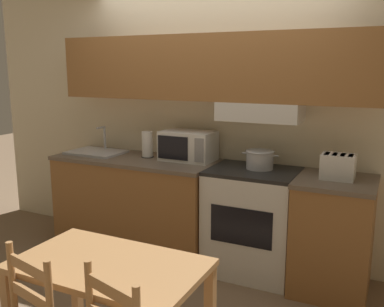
{
  "coord_description": "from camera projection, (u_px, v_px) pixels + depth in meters",
  "views": [
    {
      "loc": [
        1.58,
        -3.71,
        1.79
      ],
      "look_at": [
        0.05,
        -0.57,
        1.08
      ],
      "focal_mm": 40.0,
      "sensor_mm": 36.0,
      "label": 1
    }
  ],
  "objects": [
    {
      "name": "dining_table",
      "position": [
        110.0,
        281.0,
        2.39
      ],
      "size": [
        1.06,
        0.63,
        0.73
      ],
      "color": "#B27F4C",
      "rests_on": "ground_plane"
    },
    {
      "name": "microwave",
      "position": [
        188.0,
        146.0,
        3.99
      ],
      "size": [
        0.49,
        0.32,
        0.28
      ],
      "color": "silver",
      "rests_on": "lower_counter_main"
    },
    {
      "name": "cooking_pot",
      "position": [
        260.0,
        159.0,
        3.66
      ],
      "size": [
        0.32,
        0.25,
        0.16
      ],
      "color": "#B7BABF",
      "rests_on": "stove_range"
    },
    {
      "name": "stove_range",
      "position": [
        252.0,
        221.0,
        3.73
      ],
      "size": [
        0.75,
        0.6,
        0.93
      ],
      "color": "silver",
      "rests_on": "ground_plane"
    },
    {
      "name": "lower_counter_main",
      "position": [
        137.0,
        203.0,
        4.22
      ],
      "size": [
        1.61,
        0.65,
        0.93
      ],
      "color": "#936033",
      "rests_on": "ground_plane"
    },
    {
      "name": "toaster",
      "position": [
        338.0,
        166.0,
        3.32
      ],
      "size": [
        0.26,
        0.2,
        0.2
      ],
      "color": "silver",
      "rests_on": "lower_counter_right_stub"
    },
    {
      "name": "wall_back",
      "position": [
        213.0,
        99.0,
        3.95
      ],
      "size": [
        5.35,
        0.38,
        2.55
      ],
      "color": "beige",
      "rests_on": "ground_plane"
    },
    {
      "name": "paper_towel_roll",
      "position": [
        147.0,
        145.0,
        4.13
      ],
      "size": [
        0.12,
        0.12,
        0.25
      ],
      "color": "black",
      "rests_on": "lower_counter_main"
    },
    {
      "name": "sink_basin",
      "position": [
        96.0,
        152.0,
        4.33
      ],
      "size": [
        0.54,
        0.39,
        0.26
      ],
      "color": "#B7BABF",
      "rests_on": "lower_counter_main"
    },
    {
      "name": "ground_plane",
      "position": [
        212.0,
        248.0,
        4.3
      ],
      "size": [
        16.0,
        16.0,
        0.0
      ],
      "primitive_type": "plane",
      "color": "#7F664C"
    },
    {
      "name": "lower_counter_right_stub",
      "position": [
        333.0,
        235.0,
        3.42
      ],
      "size": [
        0.6,
        0.65,
        0.93
      ],
      "color": "#936033",
      "rests_on": "ground_plane"
    }
  ]
}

